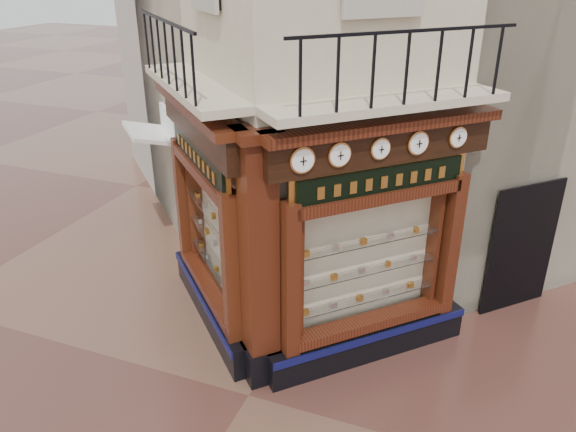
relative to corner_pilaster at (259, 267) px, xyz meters
The scene contains 13 objects.
ground 2.01m from the corner_pilaster, 90.00° to the right, with size 80.00×80.00×0.00m, color #532E26.
shopfront_left 1.77m from the corner_pilaster, 142.77° to the left, with size 2.86×2.86×3.98m.
shopfront_right 1.77m from the corner_pilaster, 37.23° to the left, with size 2.86×2.86×3.98m.
corner_pilaster is the anchor object (origin of this frame).
balcony 2.47m from the corner_pilaster, 90.00° to the left, with size 5.94×2.97×1.03m.
clock_a 1.79m from the corner_pilaster, ahead, with size 0.29×0.29×0.35m.
clock_b 1.99m from the corner_pilaster, 21.69° to the left, with size 0.28×0.28×0.34m.
clock_c 2.36m from the corner_pilaster, 30.19° to the left, with size 0.25×0.25×0.31m.
clock_d 2.82m from the corner_pilaster, 34.14° to the left, with size 0.28×0.28×0.34m.
clock_e 3.38m from the corner_pilaster, 36.65° to the left, with size 0.26×0.26×0.31m.
awning 5.41m from the corner_pilaster, 140.68° to the left, with size 1.46×0.87×0.08m, color white, non-canonical shape.
signboard_left 2.12m from the corner_pilaster, 145.25° to the left, with size 2.12×2.12×0.57m.
signboard_right 2.12m from the corner_pilaster, 34.75° to the left, with size 2.07×2.07×0.55m.
Camera 1 is at (2.88, -5.83, 5.97)m, focal length 35.00 mm.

